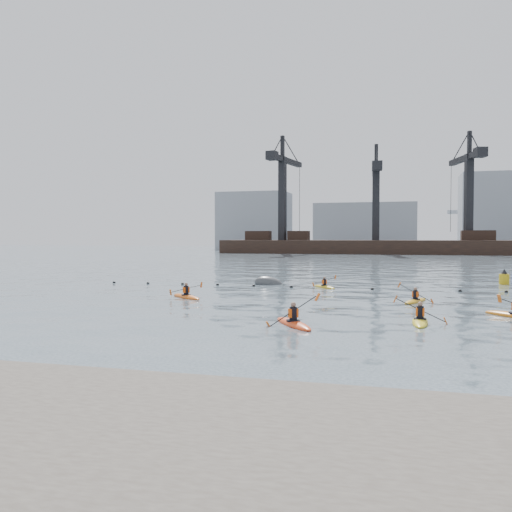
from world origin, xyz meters
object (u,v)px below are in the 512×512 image
(kayaker_1, at_px, (420,321))
(kayaker_5, at_px, (324,286))
(mooring_buoy, at_px, (269,284))
(nav_buoy, at_px, (504,279))
(kayaker_2, at_px, (186,296))
(kayaker_0, at_px, (293,323))
(kayaker_3, at_px, (415,300))

(kayaker_1, distance_m, kayaker_5, 16.93)
(kayaker_5, relative_size, mooring_buoy, 1.12)
(kayaker_1, xyz_separation_m, nav_buoy, (7.12, 22.19, 0.33))
(nav_buoy, bearing_deg, kayaker_5, -154.29)
(kayaker_2, height_order, nav_buoy, nav_buoy)
(kayaker_0, relative_size, nav_buoy, 2.36)
(kayaker_0, xyz_separation_m, mooring_buoy, (-5.88, 19.48, -0.11))
(mooring_buoy, bearing_deg, nav_buoy, 14.62)
(kayaker_1, height_order, mooring_buoy, kayaker_1)
(kayaker_0, height_order, kayaker_2, kayaker_0)
(kayaker_5, distance_m, nav_buoy, 15.08)
(kayaker_2, relative_size, nav_buoy, 2.08)
(kayaker_5, xyz_separation_m, mooring_buoy, (-4.73, 1.76, -0.09))
(kayaker_5, bearing_deg, kayaker_0, -123.18)
(mooring_buoy, height_order, nav_buoy, nav_buoy)
(mooring_buoy, distance_m, nav_buoy, 18.93)
(kayaker_3, bearing_deg, nav_buoy, 84.16)
(kayaker_3, distance_m, mooring_buoy, 14.60)
(kayaker_5, bearing_deg, mooring_buoy, 122.72)
(kayaker_2, bearing_deg, nav_buoy, -12.23)
(kayaker_2, xyz_separation_m, nav_buoy, (21.01, 15.60, 0.33))
(mooring_buoy, bearing_deg, kayaker_0, -73.21)
(kayaker_3, xyz_separation_m, nav_buoy, (7.15, 14.19, 0.34))
(kayaker_3, bearing_deg, kayaker_5, 150.93)
(kayaker_1, relative_size, nav_buoy, 2.37)
(kayaker_5, bearing_deg, nav_buoy, -11.17)
(kayaker_2, distance_m, kayaker_3, 13.93)
(kayaker_1, xyz_separation_m, kayaker_3, (-0.03, 8.00, -0.01))
(kayaker_2, distance_m, kayaker_5, 11.72)
(kayaker_2, distance_m, nav_buoy, 26.17)
(kayaker_3, xyz_separation_m, kayaker_5, (-6.43, 7.65, -0.00))
(kayaker_2, height_order, kayaker_5, kayaker_2)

